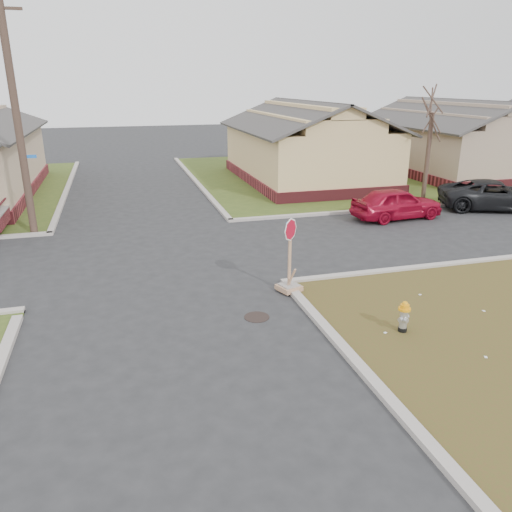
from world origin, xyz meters
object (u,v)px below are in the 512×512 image
object	(u,v)px
utility_pole	(16,110)
stop_sign	(289,275)
fire_hydrant	(404,315)
red_sedan	(397,203)
dark_pickup	(494,195)

from	to	relation	value
utility_pole	stop_sign	xyz separation A→B (m)	(7.72, -8.08, -4.16)
stop_sign	fire_hydrant	bearing A→B (deg)	-78.94
stop_sign	red_sedan	size ratio (longest dim) A/B	0.53
fire_hydrant	dark_pickup	bearing A→B (deg)	19.59
fire_hydrant	red_sedan	distance (m)	10.83
stop_sign	dark_pickup	xyz separation A→B (m)	(12.39, 6.64, 0.17)
red_sedan	dark_pickup	size ratio (longest dim) A/B	0.82
fire_hydrant	red_sedan	xyz separation A→B (m)	(5.36, 9.41, 0.21)
fire_hydrant	dark_pickup	size ratio (longest dim) A/B	0.16
stop_sign	red_sedan	world-z (taller)	stop_sign
fire_hydrant	stop_sign	bearing A→B (deg)	97.26
fire_hydrant	stop_sign	xyz separation A→B (m)	(-1.77, 3.06, 0.03)
utility_pole	stop_sign	bearing A→B (deg)	-46.28
fire_hydrant	dark_pickup	world-z (taller)	dark_pickup
utility_pole	dark_pickup	world-z (taller)	utility_pole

